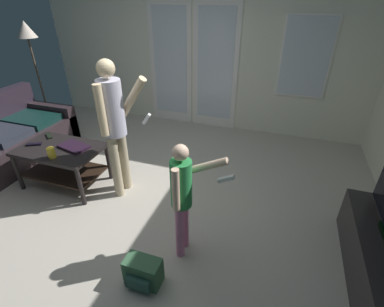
{
  "coord_description": "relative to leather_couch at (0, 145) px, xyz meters",
  "views": [
    {
      "loc": [
        1.46,
        -2.18,
        2.1
      ],
      "look_at": [
        0.73,
        -0.05,
        0.8
      ],
      "focal_mm": 25.98,
      "sensor_mm": 36.0,
      "label": 1
    }
  ],
  "objects": [
    {
      "name": "ground_plane",
      "position": [
        2.14,
        -0.15,
        -0.3
      ],
      "size": [
        5.61,
        4.86,
        0.02
      ],
      "primitive_type": "cube",
      "color": "#B9B0A2"
    },
    {
      "name": "wall_back_with_doors",
      "position": [
        2.17,
        2.24,
        1.1
      ],
      "size": [
        5.61,
        0.09,
        2.88
      ],
      "color": "silver",
      "rests_on": "ground_plane"
    },
    {
      "name": "leather_couch",
      "position": [
        0.0,
        0.0,
        0.0
      ],
      "size": [
        0.93,
        1.96,
        0.87
      ],
      "color": "#2C2125",
      "rests_on": "ground_plane"
    },
    {
      "name": "coffee_table",
      "position": [
        1.18,
        -0.12,
        0.08
      ],
      "size": [
        0.97,
        0.62,
        0.52
      ],
      "color": "black",
      "rests_on": "ground_plane"
    },
    {
      "name": "tv_stand",
      "position": [
        4.56,
        -0.4,
        -0.08
      ],
      "size": [
        0.43,
        1.33,
        0.42
      ],
      "color": "#272223",
      "rests_on": "ground_plane"
    },
    {
      "name": "person_adult",
      "position": [
        1.93,
        -0.02,
        0.64
      ],
      "size": [
        0.49,
        0.42,
        1.56
      ],
      "color": "tan",
      "rests_on": "ground_plane"
    },
    {
      "name": "person_child",
      "position": [
        2.94,
        -0.64,
        0.38
      ],
      "size": [
        0.5,
        0.31,
        1.12
      ],
      "color": "pink",
      "rests_on": "ground_plane"
    },
    {
      "name": "floor_lamp",
      "position": [
        -0.32,
        1.23,
        1.19
      ],
      "size": [
        0.3,
        0.3,
        1.74
      ],
      "color": "#352522",
      "rests_on": "ground_plane"
    },
    {
      "name": "backpack",
      "position": [
        2.74,
        -1.06,
        -0.17
      ],
      "size": [
        0.3,
        0.2,
        0.24
      ],
      "color": "#365F40",
      "rests_on": "ground_plane"
    },
    {
      "name": "laptop_closed",
      "position": [
        1.35,
        -0.06,
        0.24
      ],
      "size": [
        0.39,
        0.29,
        0.03
      ],
      "primitive_type": "cube",
      "rotation": [
        0.0,
        0.0,
        -0.23
      ],
      "color": "black",
      "rests_on": "coffee_table"
    },
    {
      "name": "cup_near_edge",
      "position": [
        1.27,
        -0.33,
        0.28
      ],
      "size": [
        0.08,
        0.08,
        0.12
      ],
      "primitive_type": "cylinder",
      "color": "gold",
      "rests_on": "coffee_table"
    },
    {
      "name": "tv_remote_black",
      "position": [
        0.85,
        -0.16,
        0.23
      ],
      "size": [
        0.17,
        0.12,
        0.02
      ],
      "primitive_type": "cube",
      "rotation": [
        0.0,
        0.0,
        0.49
      ],
      "color": "black",
      "rests_on": "coffee_table"
    },
    {
      "name": "dvd_remote_slim",
      "position": [
        0.85,
        0.08,
        0.23
      ],
      "size": [
        0.16,
        0.15,
        0.02
      ],
      "primitive_type": "cube",
      "rotation": [
        0.0,
        0.0,
        -0.67
      ],
      "color": "black",
      "rests_on": "coffee_table"
    }
  ]
}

